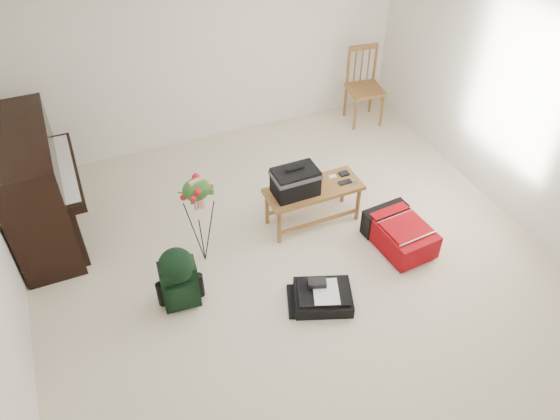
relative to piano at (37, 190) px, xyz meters
name	(u,v)px	position (x,y,z in m)	size (l,w,h in m)	color
floor	(301,276)	(2.19, -1.60, -0.60)	(5.00, 5.50, 0.01)	beige
ceiling	(310,31)	(2.19, -1.60, 1.90)	(5.00, 5.50, 0.01)	white
wall_back	(207,46)	(2.19, 1.15, 0.65)	(5.00, 0.04, 2.50)	white
wall_right	(538,114)	(4.69, -1.60, 0.65)	(0.04, 5.50, 2.50)	white
piano	(37,190)	(0.00, 0.00, 0.00)	(0.71, 1.50, 1.25)	black
bench	(301,184)	(2.50, -0.90, -0.04)	(1.03, 0.42, 0.79)	olive
dining_chair	(364,87)	(4.17, 0.74, -0.10)	(0.49, 0.49, 1.02)	olive
red_suitcase	(397,231)	(3.31, -1.55, -0.44)	(0.53, 0.75, 0.30)	#A3070A
black_duffel	(323,296)	(2.24, -1.97, -0.52)	(0.65, 0.58, 0.22)	black
green_backpack	(178,276)	(1.03, -1.47, -0.23)	(0.35, 0.32, 0.66)	black
flower_stand	(200,222)	(1.39, -1.01, -0.08)	(0.40, 0.40, 1.06)	black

